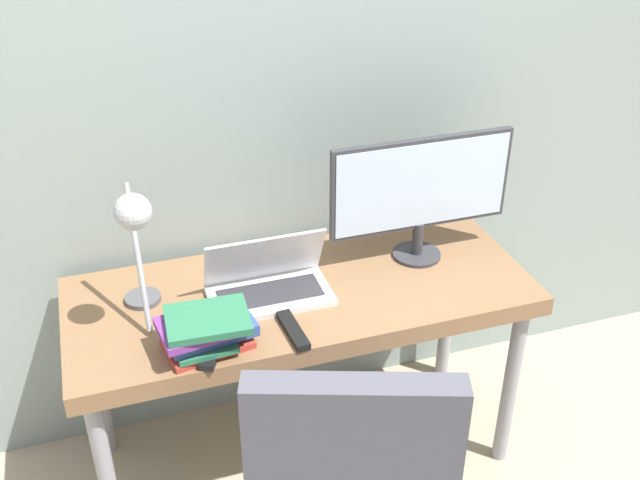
{
  "coord_description": "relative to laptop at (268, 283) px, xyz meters",
  "views": [
    {
      "loc": [
        -0.54,
        -1.54,
        2.01
      ],
      "look_at": [
        0.05,
        0.26,
        0.89
      ],
      "focal_mm": 42.0,
      "sensor_mm": 36.0,
      "label": 1
    }
  ],
  "objects": [
    {
      "name": "desk_lamp",
      "position": [
        -0.37,
        -0.06,
        0.28
      ],
      "size": [
        0.11,
        0.28,
        0.45
      ],
      "color": "#4C4C51",
      "rests_on": "desk"
    },
    {
      "name": "monitor",
      "position": [
        0.52,
        0.07,
        0.2
      ],
      "size": [
        0.6,
        0.16,
        0.42
      ],
      "color": "#333338",
      "rests_on": "desk"
    },
    {
      "name": "laptop",
      "position": [
        0.0,
        0.0,
        0.0
      ],
      "size": [
        0.37,
        0.2,
        0.2
      ],
      "color": "silver",
      "rests_on": "desk"
    },
    {
      "name": "desk",
      "position": [
        0.1,
        0.0,
        -0.11
      ],
      "size": [
        1.43,
        0.58,
        0.71
      ],
      "color": "brown",
      "rests_on": "ground_plane"
    },
    {
      "name": "wall_back",
      "position": [
        0.1,
        0.36,
        0.55
      ],
      "size": [
        8.0,
        0.05,
        2.6
      ],
      "color": "gray",
      "rests_on": "ground_plane"
    },
    {
      "name": "book_stack",
      "position": [
        -0.22,
        -0.19,
        0.02
      ],
      "size": [
        0.28,
        0.21,
        0.11
      ],
      "color": "#B2382D",
      "rests_on": "desk"
    },
    {
      "name": "tv_remote",
      "position": [
        0.02,
        -0.2,
        -0.03
      ],
      "size": [
        0.05,
        0.18,
        0.02
      ],
      "color": "black",
      "rests_on": "desk"
    },
    {
      "name": "media_remote",
      "position": [
        -0.21,
        -0.21,
        -0.03
      ],
      "size": [
        0.11,
        0.18,
        0.02
      ],
      "color": "black",
      "rests_on": "desk"
    }
  ]
}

